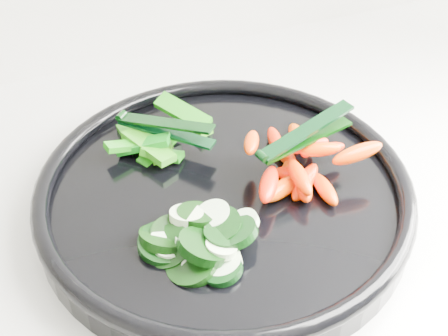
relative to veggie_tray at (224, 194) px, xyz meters
name	(u,v)px	position (x,y,z in m)	size (l,w,h in m)	color
veggie_tray	(224,194)	(0.00, 0.00, 0.00)	(0.41, 0.41, 0.04)	black
cucumber_pile	(195,240)	(-0.05, -0.06, 0.01)	(0.12, 0.11, 0.04)	black
carrot_pile	(298,162)	(0.08, -0.01, 0.02)	(0.14, 0.14, 0.05)	#FF2200
pepper_pile	(158,139)	(-0.04, 0.09, 0.01)	(0.13, 0.11, 0.04)	#20750B
tong_carrot	(304,136)	(0.08, -0.01, 0.05)	(0.11, 0.04, 0.02)	black
tong_pepper	(163,127)	(-0.03, 0.09, 0.03)	(0.09, 0.09, 0.02)	black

